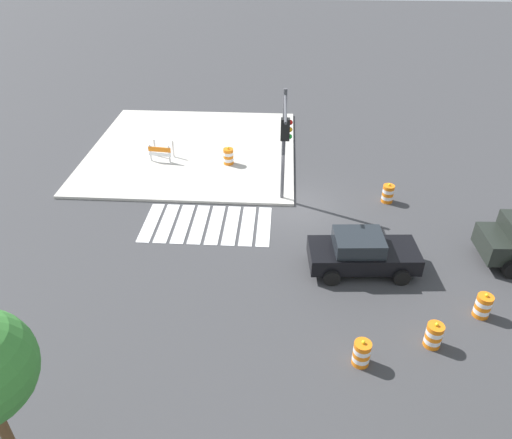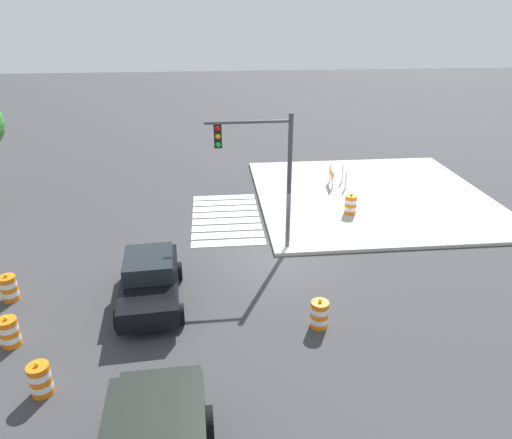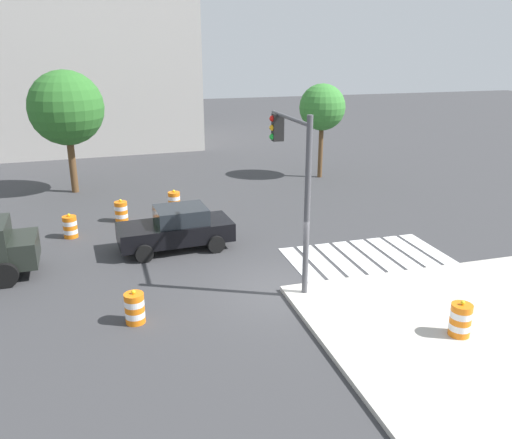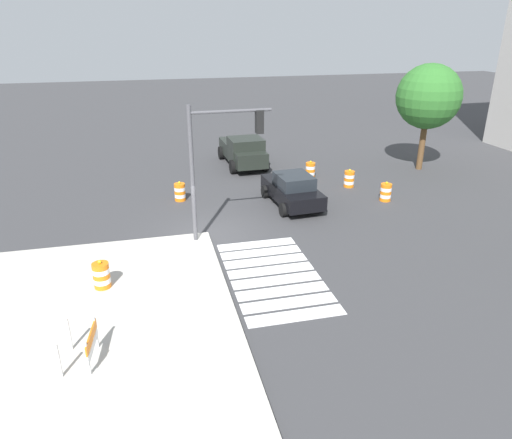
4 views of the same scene
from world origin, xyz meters
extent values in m
plane|color=#38383A|center=(0.00, 0.00, 0.00)|extent=(120.00, 120.00, 0.00)
cube|color=#BCB7AD|center=(6.00, -6.00, 0.07)|extent=(12.00, 12.00, 0.15)
cube|color=silver|center=(1.38, 1.80, 0.01)|extent=(0.60, 3.20, 0.02)
cube|color=silver|center=(2.12, 1.80, 0.01)|extent=(0.60, 3.20, 0.02)
cube|color=silver|center=(2.88, 1.80, 0.01)|extent=(0.60, 3.20, 0.02)
cube|color=silver|center=(3.62, 1.80, 0.01)|extent=(0.60, 3.20, 0.02)
cube|color=silver|center=(4.38, 1.80, 0.01)|extent=(0.60, 3.20, 0.02)
cube|color=silver|center=(5.12, 1.80, 0.01)|extent=(0.60, 3.20, 0.02)
cube|color=silver|center=(5.88, 1.80, 0.01)|extent=(0.60, 3.20, 0.02)
cube|color=silver|center=(6.62, 1.80, 0.01)|extent=(0.60, 3.20, 0.02)
cube|color=black|center=(-2.70, 4.61, 0.68)|extent=(4.42, 2.14, 0.70)
cube|color=#1E2328|center=(-2.45, 4.62, 1.33)|extent=(2.01, 1.73, 0.60)
cylinder|color=black|center=(-3.98, 3.56, 0.33)|extent=(0.68, 0.29, 0.66)
cylinder|color=black|center=(-4.12, 5.46, 0.33)|extent=(0.68, 0.29, 0.66)
cylinder|color=black|center=(-1.29, 3.75, 0.33)|extent=(0.68, 0.29, 0.66)
cylinder|color=black|center=(-1.42, 5.65, 0.33)|extent=(0.68, 0.29, 0.66)
cube|color=black|center=(-11.43, 3.65, 0.87)|extent=(2.57, 2.09, 0.90)
cube|color=black|center=(-9.33, 3.73, 1.17)|extent=(1.97, 2.07, 1.50)
cube|color=black|center=(-8.23, 3.77, 0.87)|extent=(1.47, 1.95, 0.90)
cylinder|color=black|center=(-8.57, 4.78, 0.42)|extent=(0.85, 0.33, 0.84)
cylinder|color=black|center=(-8.49, 2.74, 0.42)|extent=(0.85, 0.33, 0.84)
cylinder|color=black|center=(-11.97, 4.65, 0.42)|extent=(0.85, 0.33, 0.84)
cylinder|color=black|center=(-11.89, 2.61, 0.42)|extent=(0.85, 0.33, 0.84)
cylinder|color=orange|center=(-4.61, -0.77, 0.09)|extent=(0.56, 0.56, 0.18)
cylinder|color=white|center=(-4.61, -0.77, 0.27)|extent=(0.56, 0.56, 0.18)
cylinder|color=orange|center=(-4.61, -0.77, 0.45)|extent=(0.56, 0.56, 0.18)
cylinder|color=white|center=(-4.61, -0.77, 0.63)|extent=(0.56, 0.56, 0.18)
cylinder|color=orange|center=(-4.61, -0.77, 0.81)|extent=(0.56, 0.56, 0.18)
sphere|color=yellow|center=(-4.61, -0.77, 0.96)|extent=(0.12, 0.12, 0.12)
cylinder|color=orange|center=(-2.09, 9.44, 0.09)|extent=(0.56, 0.56, 0.18)
cylinder|color=white|center=(-2.09, 9.44, 0.27)|extent=(0.56, 0.56, 0.18)
cylinder|color=orange|center=(-2.09, 9.44, 0.45)|extent=(0.56, 0.56, 0.18)
cylinder|color=white|center=(-2.09, 9.44, 0.63)|extent=(0.56, 0.56, 0.18)
cylinder|color=orange|center=(-2.09, 9.44, 0.81)|extent=(0.56, 0.56, 0.18)
sphere|color=yellow|center=(-2.09, 9.44, 0.96)|extent=(0.12, 0.12, 0.12)
cylinder|color=orange|center=(-4.57, 8.53, 0.09)|extent=(0.56, 0.56, 0.18)
cylinder|color=white|center=(-4.57, 8.53, 0.27)|extent=(0.56, 0.56, 0.18)
cylinder|color=orange|center=(-4.57, 8.53, 0.45)|extent=(0.56, 0.56, 0.18)
cylinder|color=white|center=(-4.57, 8.53, 0.63)|extent=(0.56, 0.56, 0.18)
cylinder|color=orange|center=(-4.57, 8.53, 0.81)|extent=(0.56, 0.56, 0.18)
sphere|color=yellow|center=(-4.57, 8.53, 0.96)|extent=(0.12, 0.12, 0.12)
cylinder|color=orange|center=(-6.66, 7.01, 0.09)|extent=(0.56, 0.56, 0.18)
cylinder|color=white|center=(-6.66, 7.01, 0.27)|extent=(0.56, 0.56, 0.18)
cylinder|color=orange|center=(-6.66, 7.01, 0.45)|extent=(0.56, 0.56, 0.18)
cylinder|color=white|center=(-6.66, 7.01, 0.63)|extent=(0.56, 0.56, 0.18)
cylinder|color=orange|center=(-6.66, 7.01, 0.81)|extent=(0.56, 0.56, 0.18)
sphere|color=yellow|center=(-6.66, 7.01, 0.96)|extent=(0.12, 0.12, 0.12)
cylinder|color=orange|center=(3.64, -4.13, 0.24)|extent=(0.56, 0.56, 0.18)
cylinder|color=white|center=(3.64, -4.13, 0.42)|extent=(0.56, 0.56, 0.18)
cylinder|color=orange|center=(3.64, -4.13, 0.60)|extent=(0.56, 0.56, 0.18)
cylinder|color=white|center=(3.64, -4.13, 0.78)|extent=(0.56, 0.56, 0.18)
cylinder|color=orange|center=(3.64, -4.13, 0.96)|extent=(0.56, 0.56, 0.18)
sphere|color=yellow|center=(3.64, -4.13, 1.11)|extent=(0.12, 0.12, 0.12)
cube|color=silver|center=(6.95, -4.10, 0.65)|extent=(0.08, 0.08, 1.00)
cube|color=silver|center=(6.88, -4.79, 0.65)|extent=(0.08, 0.08, 1.00)
cube|color=silver|center=(8.05, -4.22, 0.65)|extent=(0.08, 0.08, 1.00)
cube|color=silver|center=(7.97, -4.91, 0.65)|extent=(0.08, 0.08, 1.00)
cube|color=orange|center=(7.50, -4.14, 0.90)|extent=(1.30, 0.18, 0.28)
cube|color=white|center=(7.50, -4.14, 0.60)|extent=(1.30, 0.18, 0.20)
cylinder|color=#4C4C51|center=(0.60, -0.60, 2.90)|extent=(0.18, 0.18, 5.50)
cylinder|color=#4C4C51|center=(0.57, 1.00, 5.35)|extent=(0.17, 3.20, 0.12)
cube|color=black|center=(0.56, 2.12, 4.90)|extent=(0.36, 0.29, 0.90)
sphere|color=red|center=(0.37, 2.12, 5.20)|extent=(0.20, 0.20, 0.20)
sphere|color=#F2A514|center=(0.37, 2.12, 4.90)|extent=(0.20, 0.20, 0.20)
sphere|color=green|center=(0.37, 2.12, 4.60)|extent=(0.20, 0.20, 0.20)
cylinder|color=brown|center=(-6.73, 14.20, 1.55)|extent=(0.36, 0.36, 3.10)
sphere|color=#2D6B28|center=(-6.73, 14.20, 4.42)|extent=(3.78, 3.78, 3.78)
camera|label=1|loc=(0.62, 20.07, 12.44)|focal=33.85mm
camera|label=2|loc=(-16.45, 2.39, 9.21)|focal=32.95mm
camera|label=3|loc=(-5.01, -14.47, 7.58)|focal=36.90mm
camera|label=4|loc=(18.36, -2.33, 8.51)|focal=33.03mm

